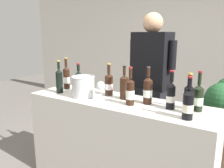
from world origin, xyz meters
TOP-DOWN VIEW (x-y plane):
  - wall_back at (0.00, 2.60)m, footprint 8.00×0.10m
  - counter at (0.00, 0.00)m, footprint 1.82×0.53m
  - wine_bottle_0 at (-0.65, -0.09)m, footprint 0.07×0.07m
  - wine_bottle_1 at (0.03, 0.08)m, footprint 0.08×0.08m
  - wine_bottle_2 at (0.17, -0.06)m, footprint 0.08×0.08m
  - wine_bottle_3 at (0.50, 0.03)m, footprint 0.07×0.07m
  - wine_bottle_4 at (0.68, -0.13)m, footprint 0.08×0.08m
  - wine_bottle_5 at (-0.73, 0.10)m, footprint 0.08×0.08m
  - wine_bottle_6 at (0.65, -0.00)m, footprint 0.07×0.07m
  - wine_bottle_7 at (-0.17, 0.12)m, footprint 0.08×0.08m
  - wine_bottle_8 at (0.70, 0.10)m, footprint 0.08×0.08m
  - wine_bottle_9 at (-0.51, 0.05)m, footprint 0.08×0.08m
  - wine_bottle_10 at (0.28, 0.06)m, footprint 0.08×0.08m
  - wine_glass at (-0.11, -0.10)m, footprint 0.08×0.08m
  - ice_bucket at (-0.34, -0.07)m, footprint 0.23×0.23m
  - person_server at (0.07, 0.63)m, footprint 0.57×0.29m

SIDE VIEW (x-z plane):
  - counter at x=0.00m, z-range 0.00..0.92m
  - person_server at x=0.07m, z-range -0.02..1.74m
  - ice_bucket at x=-0.34m, z-range 0.92..1.13m
  - wine_bottle_8 at x=0.70m, z-range 0.87..1.19m
  - wine_bottle_9 at x=-0.51m, z-range 0.88..1.19m
  - wine_bottle_4 at x=0.68m, z-range 0.87..1.19m
  - wine_bottle_7 at x=-0.17m, z-range 0.87..1.20m
  - wine_bottle_3 at x=0.50m, z-range 0.88..1.20m
  - wine_bottle_2 at x=0.17m, z-range 0.87..1.21m
  - wine_bottle_6 at x=0.65m, z-range 0.88..1.20m
  - wine_bottle_1 at x=0.03m, z-range 0.88..1.20m
  - wine_bottle_10 at x=0.28m, z-range 0.88..1.21m
  - wine_bottle_5 at x=-0.73m, z-range 0.87..1.22m
  - wine_glass at x=-0.11m, z-range 0.96..1.15m
  - wine_bottle_0 at x=-0.65m, z-range 0.88..1.23m
  - wall_back at x=0.00m, z-range 0.00..2.80m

